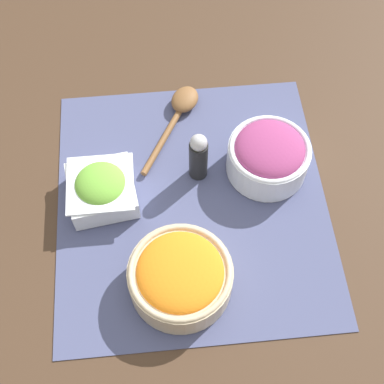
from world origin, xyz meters
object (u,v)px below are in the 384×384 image
object	(u,v)px
onion_bowl	(269,155)
carrot_bowl	(180,276)
pepper_shaker	(198,156)
lettuce_bowl	(102,188)
wooden_spoon	(180,108)

from	to	relation	value
onion_bowl	carrot_bowl	world-z (taller)	onion_bowl
onion_bowl	pepper_shaker	world-z (taller)	pepper_shaker
onion_bowl	carrot_bowl	distance (m)	0.27
lettuce_bowl	wooden_spoon	bearing A→B (deg)	-40.35
carrot_bowl	lettuce_bowl	world-z (taller)	carrot_bowl
wooden_spoon	onion_bowl	bearing A→B (deg)	-135.16
carrot_bowl	wooden_spoon	size ratio (longest dim) A/B	0.82
carrot_bowl	wooden_spoon	bearing A→B (deg)	-4.78
carrot_bowl	lettuce_bowl	distance (m)	0.21
carrot_bowl	lettuce_bowl	size ratio (longest dim) A/B	1.31
pepper_shaker	onion_bowl	bearing A→B (deg)	-90.90
carrot_bowl	wooden_spoon	world-z (taller)	carrot_bowl
carrot_bowl	lettuce_bowl	bearing A→B (deg)	34.77
onion_bowl	carrot_bowl	xyz separation A→B (m)	(-0.21, 0.17, -0.00)
onion_bowl	carrot_bowl	size ratio (longest dim) A/B	0.88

